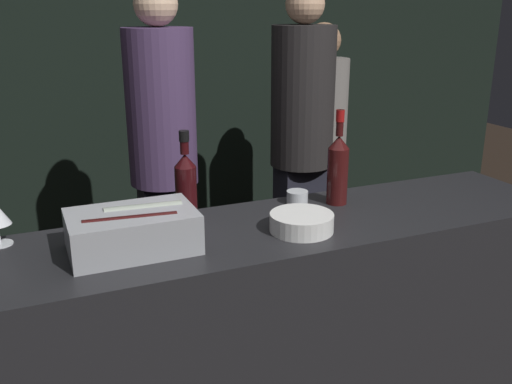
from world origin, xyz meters
The scene contains 10 objects.
wall_back_chalkboard centered at (0.00, 2.50, 1.40)m, with size 6.40×0.06×2.80m.
bar_counter centered at (0.00, 0.26, 0.50)m, with size 2.36×0.53×1.00m.
ice_bin_with_bottles centered at (-0.43, 0.25, 1.07)m, with size 0.38×0.24×0.13m.
bowl_white centered at (0.12, 0.18, 1.03)m, with size 0.21×0.21×0.06m.
candle_votive centered at (0.24, 0.44, 1.02)m, with size 0.08×0.08×0.05m.
red_wine_bottle_black_foil centered at (-0.19, 0.46, 1.13)m, with size 0.08×0.08×0.31m.
red_wine_bottle_tall centered at (0.37, 0.38, 1.14)m, with size 0.08×0.08×0.36m.
person_in_hoodie centered at (1.04, 1.69, 0.91)m, with size 0.33×0.33×1.63m.
person_blond_tee centered at (-0.05, 1.38, 1.03)m, with size 0.34×0.34×1.83m.
person_grey_polo centered at (0.76, 1.42, 1.03)m, with size 0.35×0.35×1.83m.
Camera 1 is at (-0.72, -1.39, 1.71)m, focal length 40.00 mm.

